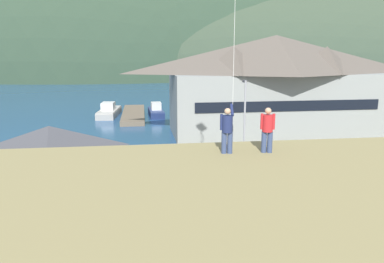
# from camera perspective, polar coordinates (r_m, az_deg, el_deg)

# --- Properties ---
(ground_plane) EXTENTS (600.00, 600.00, 0.00)m
(ground_plane) POSITION_cam_1_polar(r_m,az_deg,el_deg) (23.32, 2.78, -12.49)
(ground_plane) COLOR #66604C
(parking_lot_pad) EXTENTS (40.00, 20.00, 0.10)m
(parking_lot_pad) POSITION_cam_1_polar(r_m,az_deg,el_deg) (27.86, 0.95, -8.15)
(parking_lot_pad) COLOR gray
(parking_lot_pad) RESTS_ON ground
(bay_water) EXTENTS (360.00, 84.00, 0.03)m
(bay_water) POSITION_cam_1_polar(r_m,az_deg,el_deg) (81.52, -4.69, 5.30)
(bay_water) COLOR navy
(bay_water) RESTS_ON ground
(far_hill_west_ridge) EXTENTS (126.48, 61.24, 93.22)m
(far_hill_west_ridge) POSITION_cam_1_polar(r_m,az_deg,el_deg) (143.54, -12.73, 8.00)
(far_hill_west_ridge) COLOR #334733
(far_hill_west_ridge) RESTS_ON ground
(far_hill_east_peak) EXTENTS (143.95, 47.39, 90.77)m
(far_hill_east_peak) POSITION_cam_1_polar(r_m,az_deg,el_deg) (142.72, 9.49, 8.11)
(far_hill_east_peak) COLOR #334733
(far_hill_east_peak) RESTS_ON ground
(far_hill_center_saddle) EXTENTS (145.54, 58.65, 67.57)m
(far_hill_center_saddle) POSITION_cam_1_polar(r_m,az_deg,el_deg) (148.22, 17.58, 7.86)
(far_hill_center_saddle) COLOR #3D4C38
(far_hill_center_saddle) RESTS_ON ground
(harbor_lodge) EXTENTS (25.46, 10.74, 11.40)m
(harbor_lodge) POSITION_cam_1_polar(r_m,az_deg,el_deg) (45.52, 12.38, 7.28)
(harbor_lodge) COLOR #999E99
(harbor_lodge) RESTS_ON ground
(storage_shed_near_lot) EXTENTS (7.86, 5.86, 4.98)m
(storage_shed_near_lot) POSITION_cam_1_polar(r_m,az_deg,el_deg) (26.38, -20.41, -4.32)
(storage_shed_near_lot) COLOR #756B5B
(storage_shed_near_lot) RESTS_ON ground
(wharf_dock) EXTENTS (3.20, 15.34, 0.70)m
(wharf_dock) POSITION_cam_1_polar(r_m,az_deg,el_deg) (57.01, -8.80, 2.57)
(wharf_dock) COLOR #70604C
(wharf_dock) RESTS_ON ground
(moored_boat_wharfside) EXTENTS (3.28, 8.15, 2.16)m
(moored_boat_wharfside) POSITION_cam_1_polar(r_m,az_deg,el_deg) (57.99, -12.40, 2.96)
(moored_boat_wharfside) COLOR #A8A399
(moored_boat_wharfside) RESTS_ON ground
(moored_boat_outer_mooring) EXTENTS (2.33, 6.40, 2.16)m
(moored_boat_outer_mooring) POSITION_cam_1_polar(r_m,az_deg,el_deg) (56.84, -5.45, 3.01)
(moored_boat_outer_mooring) COLOR navy
(moored_boat_outer_mooring) RESTS_ON ground
(parked_car_corner_spot) EXTENTS (4.33, 2.31, 1.82)m
(parked_car_corner_spot) POSITION_cam_1_polar(r_m,az_deg,el_deg) (23.20, -7.97, -9.88)
(parked_car_corner_spot) COLOR #236633
(parked_car_corner_spot) RESTS_ON parking_lot_pad
(parked_car_mid_row_far) EXTENTS (4.31, 2.27, 1.82)m
(parked_car_mid_row_far) POSITION_cam_1_polar(r_m,az_deg,el_deg) (30.91, 17.59, -4.69)
(parked_car_mid_row_far) COLOR #B28923
(parked_car_mid_row_far) RESTS_ON parking_lot_pad
(parked_car_mid_row_center) EXTENTS (4.28, 2.22, 1.82)m
(parked_car_mid_row_center) POSITION_cam_1_polar(r_m,az_deg,el_deg) (28.51, -4.29, -5.55)
(parked_car_mid_row_center) COLOR black
(parked_car_mid_row_center) RESTS_ON parking_lot_pad
(parked_car_back_row_right) EXTENTS (4.27, 2.18, 1.82)m
(parked_car_back_row_right) POSITION_cam_1_polar(r_m,az_deg,el_deg) (24.47, 18.45, -9.21)
(parked_car_back_row_right) COLOR slate
(parked_car_back_row_right) RESTS_ON parking_lot_pad
(parked_car_mid_row_near) EXTENTS (4.29, 2.23, 1.82)m
(parked_car_mid_row_near) POSITION_cam_1_polar(r_m,az_deg,el_deg) (29.31, 7.67, -5.13)
(parked_car_mid_row_near) COLOR #9EA3A8
(parked_car_mid_row_near) RESTS_ON parking_lot_pad
(parking_light_pole) EXTENTS (0.24, 0.78, 7.11)m
(parking_light_pole) POSITION_cam_1_polar(r_m,az_deg,el_deg) (33.04, 7.92, 2.42)
(parking_light_pole) COLOR #ADADB2
(parking_light_pole) RESTS_ON parking_lot_pad
(person_kite_flyer) EXTENTS (0.57, 0.64, 1.86)m
(person_kite_flyer) POSITION_cam_1_polar(r_m,az_deg,el_deg) (14.29, 5.32, 0.41)
(person_kite_flyer) COLOR #384770
(person_kite_flyer) RESTS_ON grassy_hill_foreground
(person_companion) EXTENTS (0.54, 0.40, 1.74)m
(person_companion) POSITION_cam_1_polar(r_m,az_deg,el_deg) (14.63, 11.30, 0.43)
(person_companion) COLOR #384770
(person_companion) RESTS_ON grassy_hill_foreground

